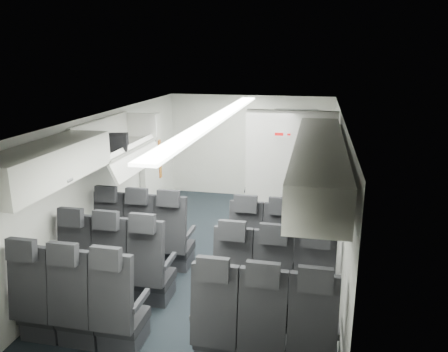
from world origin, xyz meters
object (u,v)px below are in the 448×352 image
at_px(boarding_door, 152,165).
at_px(seat_row_mid, 192,277).
at_px(flight_attendant, 256,173).
at_px(seat_row_front, 210,245).
at_px(seat_row_rear, 167,320).
at_px(carry_on_bag, 113,143).
at_px(galley_unit, 294,158).

bearing_deg(boarding_door, seat_row_mid, -61.23).
bearing_deg(seat_row_mid, flight_attendant, 84.44).
xyz_separation_m(seat_row_front, boarding_door, (-1.64, 2.09, 0.55)).
bearing_deg(seat_row_mid, boarding_door, 118.77).
relative_size(seat_row_front, seat_row_rear, 1.00).
distance_m(boarding_door, carry_on_bag, 2.17).
relative_size(seat_row_front, boarding_door, 1.79).
bearing_deg(flight_attendant, carry_on_bag, 121.26).
bearing_deg(carry_on_bag, boarding_door, 79.47).
height_order(seat_row_front, seat_row_rear, same).
bearing_deg(carry_on_bag, seat_row_rear, -71.16).
bearing_deg(seat_row_mid, galley_unit, 77.12).
distance_m(seat_row_front, seat_row_mid, 0.90).
xyz_separation_m(seat_row_mid, galley_unit, (0.95, 4.15, 0.55)).
xyz_separation_m(seat_row_front, galley_unit, (0.95, 3.25, 0.55)).
bearing_deg(seat_row_front, flight_attendant, 82.30).
xyz_separation_m(flight_attendant, carry_on_bag, (-1.71, -2.23, 0.94)).
relative_size(flight_attendant, carry_on_bag, 4.36).
height_order(seat_row_front, seat_row_mid, same).
xyz_separation_m(seat_row_rear, galley_unit, (0.95, 5.05, 0.55)).
xyz_separation_m(seat_row_rear, flight_attendant, (0.31, 4.12, 0.45)).
distance_m(seat_row_rear, galley_unit, 5.17).
bearing_deg(galley_unit, boarding_door, -155.72).
xyz_separation_m(seat_row_front, seat_row_mid, (0.00, -0.90, 0.00)).
relative_size(seat_row_front, carry_on_bag, 8.54).
distance_m(seat_row_mid, galley_unit, 4.30).
relative_size(seat_row_rear, carry_on_bag, 8.54).
distance_m(seat_row_mid, carry_on_bag, 2.20).
height_order(seat_row_rear, carry_on_bag, carry_on_bag).
distance_m(seat_row_front, flight_attendant, 2.38).
height_order(seat_row_mid, flight_attendant, flight_attendant).
relative_size(galley_unit, flight_attendant, 1.12).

